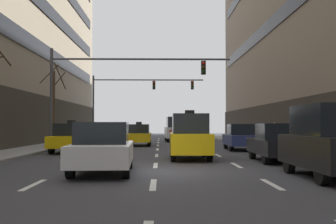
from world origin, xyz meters
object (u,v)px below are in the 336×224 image
Objects in this scene: car_driving_0 at (103,148)px; pedestrian_0 at (274,133)px; taxi_driving_2 at (190,137)px; car_parked_3 at (241,137)px; car_parked_2 at (277,143)px; street_tree_2 at (53,106)px; car_driving_1 at (103,133)px; car_parked_1 at (331,142)px; taxi_driving_3 at (72,138)px; car_driving_5 at (176,129)px; traffic_signal_1 at (133,92)px; traffic_signal_0 at (110,78)px; taxi_driving_4 at (139,135)px.

car_driving_0 is 2.86× the size of pedestrian_0.
taxi_driving_2 is 7.34m from car_parked_3.
car_parked_2 is 16.54m from street_tree_2.
car_driving_0 is at bearing -82.27° from car_driving_1.
car_driving_0 is 6.19m from taxi_driving_2.
car_parked_1 is 5.42m from car_parked_2.
car_parked_1 is at bearing -62.10° from taxi_driving_2.
pedestrian_0 reaches higher than car_parked_2.
pedestrian_0 is at bearing -7.44° from street_tree_2.
taxi_driving_3 is at bearing -168.74° from car_parked_3.
traffic_signal_1 is (-4.13, 3.99, 3.63)m from car_driving_5.
street_tree_2 is (-5.48, 15.12, 1.98)m from car_driving_0.
car_parked_3 is 8.72m from traffic_signal_0.
car_driving_1 is 14.56m from car_parked_3.
taxi_driving_4 is 6.43m from street_tree_2.
car_driving_0 is at bearing -119.50° from car_parked_3.
car_driving_1 is at bearing -165.68° from car_driving_5.
car_parked_1 is 1.02× the size of car_parked_2.
street_tree_2 is at bearing 131.31° from taxi_driving_2.
traffic_signal_0 is (-1.51, -4.94, 3.60)m from taxi_driving_4.
car_driving_1 is at bearing 97.73° from car_driving_0.
car_driving_5 is 1.10× the size of car_parked_2.
street_tree_2 is (-2.41, -7.48, 1.95)m from car_driving_1.
street_tree_2 is (-12.14, 3.35, 2.00)m from car_parked_3.
car_driving_5 is at bearing 117.94° from pedestrian_0.
car_driving_5 is 0.42× the size of traffic_signal_0.
car_driving_1 is at bearing 109.70° from taxi_driving_2.
car_driving_5 is at bearing 82.39° from car_driving_0.
car_parked_3 is at bearing -74.61° from car_driving_5.
taxi_driving_2 is 3.78m from car_parked_2.
car_parked_3 is (9.70, 1.93, -0.02)m from taxi_driving_3.
traffic_signal_0 is (-1.27, 12.33, 3.57)m from car_driving_0.
pedestrian_0 is (5.83, -10.99, -0.10)m from car_driving_5.
car_parked_3 is 0.38× the size of traffic_signal_1.
taxi_driving_3 reaches higher than car_driving_0.
traffic_signal_0 is 15.88m from traffic_signal_1.
taxi_driving_3 is at bearing -89.90° from car_driving_1.
street_tree_2 reaches higher than car_driving_0.
taxi_driving_3 is 0.92× the size of car_driving_5.
car_driving_1 is 6.51m from car_driving_5.
car_driving_1 is 11.02m from traffic_signal_0.
taxi_driving_3 is at bearing 130.92° from car_parked_1.
pedestrian_0 is at bearing 52.92° from taxi_driving_2.
taxi_driving_3 is 12.57m from pedestrian_0.
car_driving_1 reaches higher than car_parked_2.
street_tree_2 is (-8.71, -9.09, 1.67)m from car_driving_5.
car_driving_5 is 12.44m from pedestrian_0.
traffic_signal_0 reaches higher than car_parked_1.
car_parked_1 reaches higher than taxi_driving_4.
pedestrian_0 is (12.10, 3.39, 0.22)m from taxi_driving_3.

